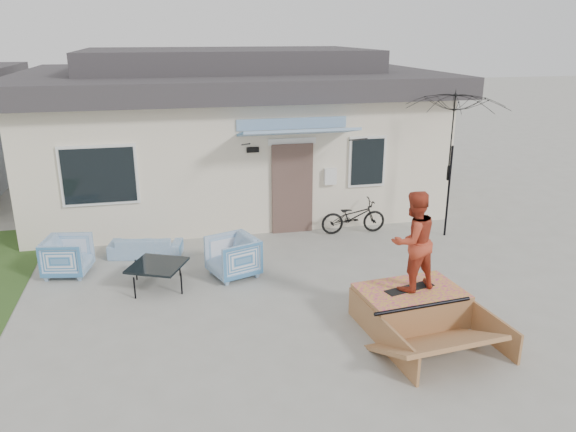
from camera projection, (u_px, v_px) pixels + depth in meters
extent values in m
plane|color=gray|center=(294.00, 330.00, 8.86)|extent=(90.00, 90.00, 0.00)
cube|color=beige|center=(230.00, 143.00, 15.80)|extent=(10.00, 7.00, 3.00)
cube|color=#2E2D33|center=(227.00, 79.00, 15.25)|extent=(10.80, 7.80, 0.50)
cube|color=#2E2D33|center=(227.00, 58.00, 15.08)|extent=(7.50, 4.50, 0.60)
cube|color=brown|center=(292.00, 189.00, 12.87)|extent=(0.95, 0.08, 2.10)
cube|color=white|center=(99.00, 175.00, 11.83)|extent=(1.60, 0.06, 1.30)
cube|color=white|center=(367.00, 162.00, 13.08)|extent=(0.90, 0.06, 1.20)
cube|color=teal|center=(298.00, 132.00, 11.96)|extent=(2.50, 1.09, 0.29)
imported|color=teal|center=(146.00, 243.00, 11.70)|extent=(1.54, 0.71, 0.58)
imported|color=teal|center=(67.00, 254.00, 10.77)|extent=(0.89, 0.93, 0.83)
imported|color=teal|center=(233.00, 255.00, 10.71)|extent=(1.02, 1.06, 0.86)
cube|color=black|center=(158.00, 275.00, 10.30)|extent=(1.21, 1.21, 0.45)
imported|color=black|center=(353.00, 213.00, 12.98)|extent=(1.54, 0.59, 0.98)
cylinder|color=black|center=(448.00, 192.00, 12.65)|extent=(0.05, 0.05, 2.10)
imported|color=black|center=(451.00, 161.00, 12.43)|extent=(2.71, 2.60, 0.90)
cube|color=black|center=(410.00, 288.00, 9.01)|extent=(0.89, 0.43, 0.05)
imported|color=#B03C25|center=(413.00, 239.00, 8.75)|extent=(0.92, 0.79, 1.62)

